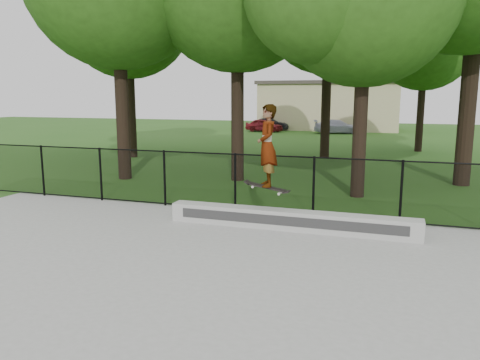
# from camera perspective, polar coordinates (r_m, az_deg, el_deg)

# --- Properties ---
(ground) EXTENTS (100.00, 100.00, 0.00)m
(ground) POSITION_cam_1_polar(r_m,az_deg,el_deg) (7.06, -16.99, -15.17)
(ground) COLOR #275818
(ground) RESTS_ON ground
(concrete_slab) EXTENTS (14.00, 12.00, 0.06)m
(concrete_slab) POSITION_cam_1_polar(r_m,az_deg,el_deg) (7.04, -17.00, -14.95)
(concrete_slab) COLOR gray
(concrete_slab) RESTS_ON ground
(grind_ledge) EXTENTS (5.56, 0.40, 0.43)m
(grind_ledge) POSITION_cam_1_polar(r_m,az_deg,el_deg) (10.42, 6.09, -4.86)
(grind_ledge) COLOR #AAABA6
(grind_ledge) RESTS_ON concrete_slab
(car_a) EXTENTS (3.36, 1.85, 1.09)m
(car_a) POSITION_cam_1_polar(r_m,az_deg,el_deg) (39.92, 2.97, 6.69)
(car_a) COLOR maroon
(car_a) RESTS_ON ground
(car_b) EXTENTS (3.04, 1.54, 1.06)m
(car_b) POSITION_cam_1_polar(r_m,az_deg,el_deg) (41.73, 3.83, 6.81)
(car_b) COLOR black
(car_b) RESTS_ON ground
(car_c) EXTENTS (3.76, 2.23, 1.11)m
(car_c) POSITION_cam_1_polar(r_m,az_deg,el_deg) (38.71, 11.83, 6.40)
(car_c) COLOR #ABA9C0
(car_c) RESTS_ON ground
(skater_airborne) EXTENTS (0.83, 0.77, 1.95)m
(skater_airborne) POSITION_cam_1_polar(r_m,az_deg,el_deg) (10.24, 3.34, 4.04)
(skater_airborne) COLOR black
(skater_airborne) RESTS_ON ground
(chainlink_fence) EXTENTS (16.06, 0.06, 1.50)m
(chainlink_fence) POSITION_cam_1_polar(r_m,az_deg,el_deg) (11.88, -0.59, -0.28)
(chainlink_fence) COLOR black
(chainlink_fence) RESTS_ON concrete_slab
(distant_building) EXTENTS (12.40, 6.40, 4.30)m
(distant_building) POSITION_cam_1_polar(r_m,az_deg,el_deg) (43.54, 10.91, 8.94)
(distant_building) COLOR #C6BC8B
(distant_building) RESTS_ON ground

